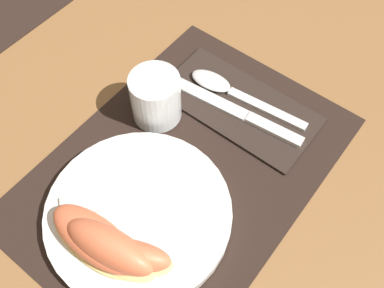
# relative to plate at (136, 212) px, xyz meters

# --- Properties ---
(ground_plane) EXTENTS (3.00, 3.00, 0.00)m
(ground_plane) POSITION_rel_plate_xyz_m (0.09, -0.00, -0.01)
(ground_plane) COLOR olive
(placemat) EXTENTS (0.46, 0.32, 0.00)m
(placemat) POSITION_rel_plate_xyz_m (0.09, -0.00, -0.01)
(placemat) COLOR black
(placemat) RESTS_ON ground_plane
(plate) EXTENTS (0.24, 0.24, 0.02)m
(plate) POSITION_rel_plate_xyz_m (0.00, 0.00, 0.00)
(plate) COLOR white
(plate) RESTS_ON placemat
(juice_glass) EXTENTS (0.07, 0.07, 0.08)m
(juice_glass) POSITION_rel_plate_xyz_m (0.14, 0.08, 0.03)
(juice_glass) COLOR silver
(juice_glass) RESTS_ON placemat
(napkin) EXTENTS (0.12, 0.23, 0.00)m
(napkin) POSITION_rel_plate_xyz_m (0.22, -0.01, -0.01)
(napkin) COLOR #2D231E
(napkin) RESTS_ON placemat
(knife) EXTENTS (0.04, 0.22, 0.01)m
(knife) POSITION_rel_plate_xyz_m (0.21, -0.01, -0.00)
(knife) COLOR silver
(knife) RESTS_ON napkin
(spoon) EXTENTS (0.04, 0.19, 0.01)m
(spoon) POSITION_rel_plate_xyz_m (0.24, 0.03, -0.00)
(spoon) COLOR silver
(spoon) RESTS_ON napkin
(fork) EXTENTS (0.15, 0.14, 0.00)m
(fork) POSITION_rel_plate_xyz_m (0.00, 0.02, 0.01)
(fork) COLOR silver
(fork) RESTS_ON plate
(citrus_wedge_0) EXTENTS (0.06, 0.13, 0.03)m
(citrus_wedge_0) POSITION_rel_plate_xyz_m (-0.06, 0.01, 0.02)
(citrus_wedge_0) COLOR #F4DB84
(citrus_wedge_0) RESTS_ON plate
(citrus_wedge_1) EXTENTS (0.06, 0.13, 0.05)m
(citrus_wedge_1) POSITION_rel_plate_xyz_m (-0.06, -0.02, 0.03)
(citrus_wedge_1) COLOR #F4DB84
(citrus_wedge_1) RESTS_ON plate
(citrus_wedge_2) EXTENTS (0.08, 0.11, 0.04)m
(citrus_wedge_2) POSITION_rel_plate_xyz_m (-0.05, -0.04, 0.02)
(citrus_wedge_2) COLOR #F4DB84
(citrus_wedge_2) RESTS_ON plate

